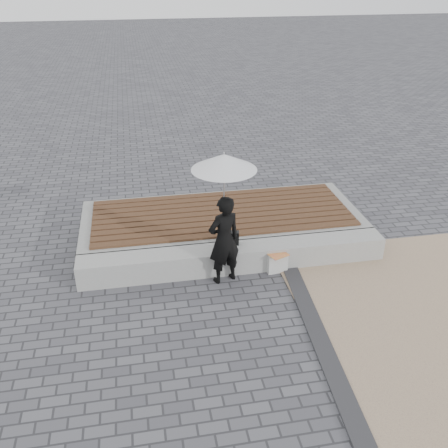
{
  "coord_description": "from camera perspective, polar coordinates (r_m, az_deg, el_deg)",
  "views": [
    {
      "loc": [
        -1.45,
        -5.23,
        4.52
      ],
      "look_at": [
        -0.24,
        1.29,
        1.0
      ],
      "focal_mm": 40.39,
      "sensor_mm": 36.0,
      "label": 1
    }
  ],
  "objects": [
    {
      "name": "canvas_tote",
      "position": [
        8.18,
        6.03,
        -4.35
      ],
      "size": [
        0.34,
        0.17,
        0.34
      ],
      "primitive_type": "cube",
      "rotation": [
        0.0,
        0.0,
        0.09
      ],
      "color": "beige",
      "rests_on": "ground"
    },
    {
      "name": "timber_platform",
      "position": [
        9.23,
        -0.27,
        0.04
      ],
      "size": [
        5.0,
        2.0,
        0.4
      ],
      "primitive_type": "cube",
      "color": "#979893",
      "rests_on": "ground"
    },
    {
      "name": "woman",
      "position": [
        7.64,
        -0.0,
        -1.83
      ],
      "size": [
        0.61,
        0.5,
        1.45
      ],
      "primitive_type": "imported",
      "rotation": [
        0.0,
        0.0,
        3.49
      ],
      "color": "black",
      "rests_on": "ground"
    },
    {
      "name": "magazine",
      "position": [
        8.04,
        6.19,
        -3.48
      ],
      "size": [
        0.35,
        0.31,
        0.01
      ],
      "primitive_type": "cube",
      "rotation": [
        0.0,
        0.0,
        0.38
      ],
      "color": "red",
      "rests_on": "canvas_tote"
    },
    {
      "name": "edging_band",
      "position": [
        6.89,
        11.16,
        -13.52
      ],
      "size": [
        0.61,
        5.2,
        0.04
      ],
      "primitive_type": "cube",
      "rotation": [
        0.0,
        0.0,
        -0.07
      ],
      "color": "#2E2E30",
      "rests_on": "ground"
    },
    {
      "name": "seating_ledge",
      "position": [
        8.21,
        1.23,
        -3.81
      ],
      "size": [
        5.0,
        0.45,
        0.4
      ],
      "primitive_type": "cube",
      "color": "#A8A8A3",
      "rests_on": "ground"
    },
    {
      "name": "parasol",
      "position": [
        7.1,
        -0.0,
        7.04
      ],
      "size": [
        0.94,
        0.94,
        1.2
      ],
      "rotation": [
        0.0,
        0.0,
        -0.38
      ],
      "color": "#AEAEB3",
      "rests_on": "ground"
    },
    {
      "name": "timber_decking",
      "position": [
        9.13,
        -0.27,
        1.27
      ],
      "size": [
        4.6,
        1.8,
        0.04
      ],
      "primitive_type": null,
      "color": "brown",
      "rests_on": "timber_platform"
    },
    {
      "name": "handbag",
      "position": [
        8.13,
        0.57,
        -1.59
      ],
      "size": [
        0.33,
        0.17,
        0.23
      ],
      "primitive_type": "cube",
      "rotation": [
        0.0,
        0.0,
        -0.17
      ],
      "color": "black",
      "rests_on": "seating_ledge"
    },
    {
      "name": "ground",
      "position": [
        7.06,
        3.88,
        -11.93
      ],
      "size": [
        80.0,
        80.0,
        0.0
      ],
      "primitive_type": "plane",
      "color": "#545359",
      "rests_on": "ground"
    }
  ]
}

